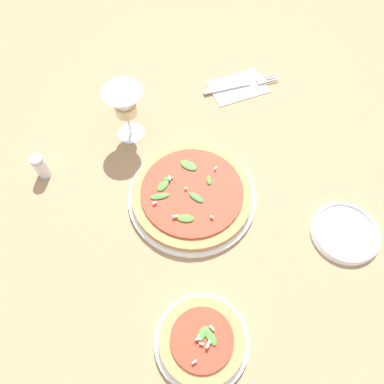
{
  "coord_description": "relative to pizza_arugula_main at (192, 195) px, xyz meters",
  "views": [
    {
      "loc": [
        -0.05,
        -0.4,
        0.77
      ],
      "look_at": [
        0.02,
        0.02,
        0.03
      ],
      "focal_mm": 35.0,
      "sensor_mm": 36.0,
      "label": 1
    }
  ],
  "objects": [
    {
      "name": "ground_plane",
      "position": [
        -0.02,
        -0.02,
        -0.02
      ],
      "size": [
        6.0,
        6.0,
        0.0
      ],
      "primitive_type": "plane",
      "color": "#9E7A56"
    },
    {
      "name": "pizza_arugula_main",
      "position": [
        0.0,
        0.0,
        0.0
      ],
      "size": [
        0.3,
        0.3,
        0.05
      ],
      "color": "white",
      "rests_on": "ground_plane"
    },
    {
      "name": "pizza_personal_side",
      "position": [
        -0.03,
        -0.32,
        -0.0
      ],
      "size": [
        0.18,
        0.18,
        0.05
      ],
      "color": "white",
      "rests_on": "ground_plane"
    },
    {
      "name": "wine_glass",
      "position": [
        -0.12,
        0.22,
        0.09
      ],
      "size": [
        0.1,
        0.1,
        0.15
      ],
      "color": "white",
      "rests_on": "ground_plane"
    },
    {
      "name": "napkin",
      "position": [
        0.19,
        0.34,
        -0.01
      ],
      "size": [
        0.17,
        0.13,
        0.01
      ],
      "rotation": [
        0.0,
        0.0,
        0.2
      ],
      "color": "silver",
      "rests_on": "ground_plane"
    },
    {
      "name": "fork",
      "position": [
        0.2,
        0.34,
        -0.01
      ],
      "size": [
        0.22,
        0.04,
        0.0
      ],
      "rotation": [
        0.0,
        0.0,
        0.12
      ],
      "color": "silver",
      "rests_on": "ground_plane"
    },
    {
      "name": "side_plate_white",
      "position": [
        0.32,
        -0.15,
        -0.01
      ],
      "size": [
        0.15,
        0.15,
        0.02
      ],
      "color": "white",
      "rests_on": "ground_plane"
    },
    {
      "name": "shaker_pepper",
      "position": [
        -0.34,
        0.13,
        0.02
      ],
      "size": [
        0.03,
        0.03,
        0.07
      ],
      "color": "silver",
      "rests_on": "ground_plane"
    }
  ]
}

